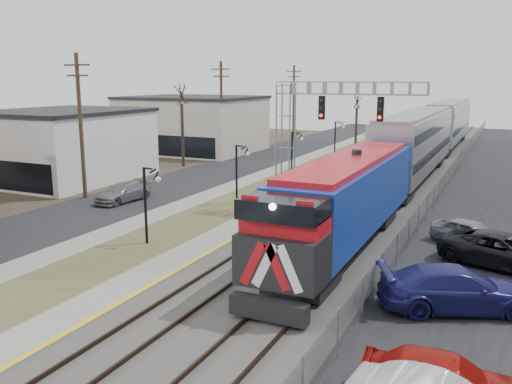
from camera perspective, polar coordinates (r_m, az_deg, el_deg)
The scene contains 20 objects.
street_west at distance 46.16m, azimuth -6.32°, elevation 1.46°, with size 7.00×120.00×0.04m, color black.
sidewalk at distance 44.00m, azimuth -1.32°, elevation 1.04°, with size 2.00×120.00×0.08m, color gray.
grass_median at distance 42.76m, azimuth 2.27°, elevation 0.70°, with size 4.00×120.00×0.06m, color #4A532C.
platform at distance 41.68m, azimuth 6.07°, elevation 0.48°, with size 2.00×120.00×0.24m, color gray.
ballast_bed at distance 40.36m, azimuth 12.78°, elevation -0.16°, with size 8.00×120.00×0.20m, color #595651.
platform_edge at distance 41.39m, azimuth 7.22°, elevation 0.54°, with size 0.24×120.00×0.01m, color gold.
track_near at distance 40.79m, azimuth 10.05°, elevation 0.33°, with size 1.58×120.00×0.15m.
track_far at distance 40.04m, azimuth 14.88°, elevation -0.11°, with size 1.58×120.00×0.15m.
train at distance 49.29m, azimuth 17.20°, elevation 5.03°, with size 3.00×63.05×5.33m.
signal_gantry at distance 33.63m, azimuth 5.87°, elevation 7.16°, with size 9.00×1.07×8.15m.
lampposts at distance 28.08m, azimuth -11.22°, elevation -1.36°, with size 0.14×62.14×4.00m.
utility_poles at distance 39.41m, azimuth -17.96°, elevation 6.48°, with size 0.28×80.28×10.00m.
fence at distance 39.56m, azimuth 18.76°, elevation 0.29°, with size 0.04×120.00×1.60m, color gray.
buildings_west at distance 43.79m, azimuth -24.74°, elevation 3.84°, with size 14.00×67.00×7.00m.
bare_trees at distance 49.68m, azimuth -5.17°, elevation 5.35°, with size 12.30×42.30×5.95m.
car_lot_a at distance 15.47m, azimuth 19.16°, elevation -18.30°, with size 1.72×4.27×1.45m, color #A6130C.
car_lot_c at distance 26.65m, azimuth 24.55°, elevation -5.73°, with size 2.51×5.44×1.51m, color black.
car_lot_d at distance 21.27m, azimuth 20.33°, elevation -9.61°, with size 2.27×5.58×1.62m, color navy.
car_lot_e at distance 29.31m, azimuth 21.64°, elevation -4.11°, with size 1.59×3.96×1.35m, color gray.
car_street_b at distance 38.12m, azimuth -13.84°, elevation -0.09°, with size 1.79×4.40×1.28m, color slate.
Camera 1 is at (12.41, -3.60, 8.35)m, focal length 38.00 mm.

